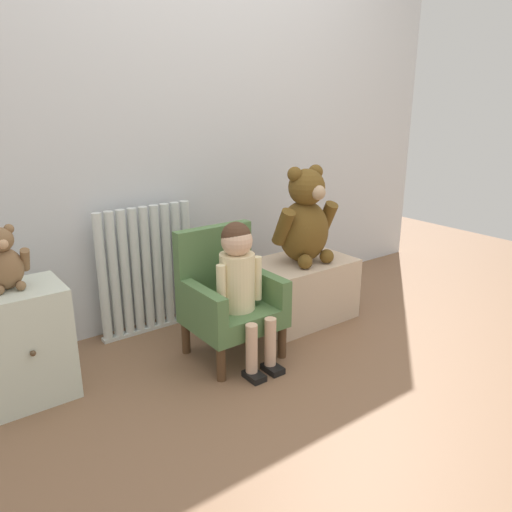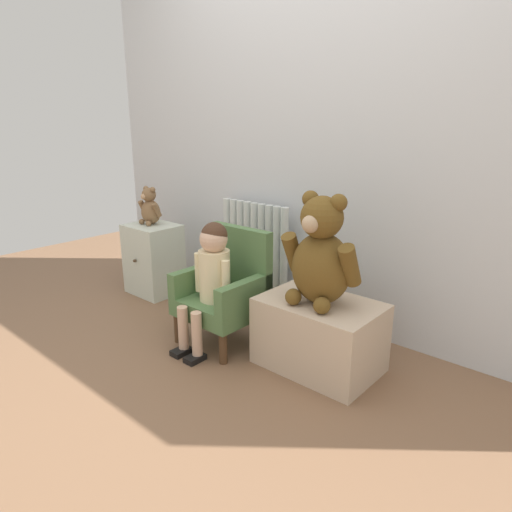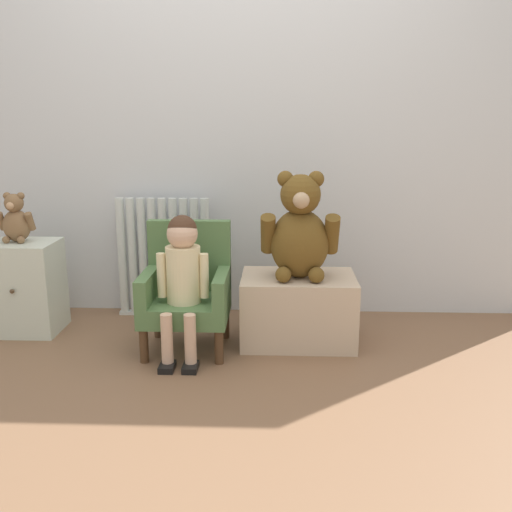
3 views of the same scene
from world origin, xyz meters
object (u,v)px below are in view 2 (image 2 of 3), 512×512
object	(u,v)px
small_teddy_bear	(150,208)
low_bench	(319,334)
radiator	(254,256)
child_figure	(211,269)
large_teddy_bear	(321,256)
child_armchair	(226,289)
small_dresser	(154,259)

from	to	relation	value
small_teddy_bear	low_bench	bearing A→B (deg)	-4.13
small_teddy_bear	radiator	bearing A→B (deg)	20.84
child_figure	low_bench	distance (m)	0.66
radiator	large_teddy_bear	distance (m)	0.92
child_armchair	small_teddy_bear	bearing A→B (deg)	168.16
child_armchair	child_figure	xyz separation A→B (m)	(-0.00, -0.11, 0.15)
small_dresser	small_teddy_bear	world-z (taller)	small_teddy_bear
low_bench	large_teddy_bear	world-z (taller)	large_teddy_bear
large_teddy_bear	small_teddy_bear	bearing A→B (deg)	175.22
low_bench	large_teddy_bear	distance (m)	0.42
radiator	small_dresser	size ratio (longest dim) A/B	1.40
child_figure	low_bench	xyz separation A→B (m)	(0.57, 0.20, -0.28)
low_bench	child_armchair	bearing A→B (deg)	-171.16
radiator	small_teddy_bear	bearing A→B (deg)	-159.16
child_figure	low_bench	world-z (taller)	child_figure
child_armchair	low_bench	xyz separation A→B (m)	(0.57, 0.09, -0.12)
child_armchair	large_teddy_bear	xyz separation A→B (m)	(0.57, 0.07, 0.29)
child_armchair	child_figure	bearing A→B (deg)	-90.00
child_armchair	low_bench	size ratio (longest dim) A/B	1.09
small_dresser	low_bench	xyz separation A→B (m)	(1.49, -0.10, -0.07)
child_figure	large_teddy_bear	world-z (taller)	large_teddy_bear
small_dresser	child_armchair	size ratio (longest dim) A/B	0.79
small_dresser	child_figure	size ratio (longest dim) A/B	0.72
small_dresser	large_teddy_bear	bearing A→B (deg)	-4.31
radiator	child_armchair	distance (m)	0.52
small_dresser	large_teddy_bear	world-z (taller)	large_teddy_bear
radiator	low_bench	distance (m)	0.89
low_bench	child_figure	bearing A→B (deg)	-160.88
child_figure	large_teddy_bear	distance (m)	0.62
child_armchair	large_teddy_bear	world-z (taller)	large_teddy_bear
low_bench	small_dresser	bearing A→B (deg)	176.35
radiator	large_teddy_bear	bearing A→B (deg)	-27.44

